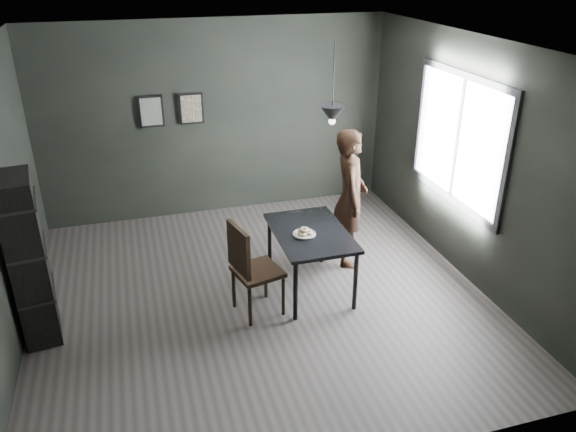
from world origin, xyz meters
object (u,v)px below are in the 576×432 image
object	(u,v)px
white_plate	(304,234)
wood_chair	(249,264)
pendant_lamp	(332,114)
cafe_table	(310,237)
shelf_unit	(28,260)
woman	(350,198)

from	to	relation	value
white_plate	wood_chair	distance (m)	0.73
pendant_lamp	cafe_table	bearing A→B (deg)	-158.20
wood_chair	shelf_unit	xyz separation A→B (m)	(-2.14, 0.26, 0.26)
white_plate	shelf_unit	world-z (taller)	shelf_unit
wood_chair	shelf_unit	size ratio (longest dim) A/B	0.62
pendant_lamp	woman	bearing A→B (deg)	42.98
wood_chair	white_plate	bearing A→B (deg)	5.04
woman	cafe_table	bearing A→B (deg)	145.58
white_plate	woman	distance (m)	0.96
shelf_unit	pendant_lamp	bearing A→B (deg)	-5.07
cafe_table	woman	world-z (taller)	woman
white_plate	cafe_table	bearing A→B (deg)	34.90
woman	shelf_unit	xyz separation A→B (m)	(-3.59, -0.54, 0.00)
wood_chair	pendant_lamp	size ratio (longest dim) A/B	1.25
woman	pendant_lamp	xyz separation A→B (m)	(-0.42, -0.39, 1.18)
cafe_table	white_plate	size ratio (longest dim) A/B	5.22
cafe_table	pendant_lamp	xyz separation A→B (m)	(0.25, 0.10, 1.38)
wood_chair	pendant_lamp	bearing A→B (deg)	7.50
white_plate	shelf_unit	distance (m)	2.83
woman	wood_chair	xyz separation A→B (m)	(-1.45, -0.79, -0.25)
wood_chair	cafe_table	bearing A→B (deg)	7.30
white_plate	pendant_lamp	size ratio (longest dim) A/B	0.27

